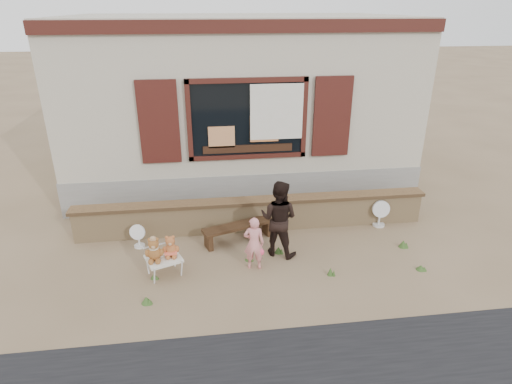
{
  "coord_description": "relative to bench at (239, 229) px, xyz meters",
  "views": [
    {
      "loc": [
        -0.95,
        -6.69,
        4.23
      ],
      "look_at": [
        0.0,
        0.6,
        1.0
      ],
      "focal_mm": 30.0,
      "sensor_mm": 36.0,
      "label": 1
    }
  ],
  "objects": [
    {
      "name": "fan_right",
      "position": [
        2.95,
        0.26,
        0.03
      ],
      "size": [
        0.36,
        0.24,
        0.58
      ],
      "rotation": [
        0.0,
        0.0,
        -0.08
      ],
      "color": "silver",
      "rests_on": "ground"
    },
    {
      "name": "teddy_bear_right",
      "position": [
        -1.22,
        -0.91,
        0.27
      ],
      "size": [
        0.35,
        0.33,
        0.39
      ],
      "primitive_type": null,
      "rotation": [
        0.0,
        0.0,
        0.37
      ],
      "color": "#9A542A",
      "rests_on": "folding_chair"
    },
    {
      "name": "adult",
      "position": [
        0.68,
        -0.53,
        0.45
      ],
      "size": [
        0.88,
        0.82,
        1.43
      ],
      "primitive_type": "imported",
      "rotation": [
        0.0,
        0.0,
        2.62
      ],
      "color": "black",
      "rests_on": "ground"
    },
    {
      "name": "grass_tufts",
      "position": [
        1.03,
        -1.03,
        -0.2
      ],
      "size": [
        4.82,
        1.33,
        0.15
      ],
      "color": "#375923",
      "rests_on": "ground"
    },
    {
      "name": "fan_left",
      "position": [
        -1.89,
        0.03,
        -0.02
      ],
      "size": [
        0.31,
        0.2,
        0.48
      ],
      "rotation": [
        0.0,
        0.0,
        -0.24
      ],
      "color": "white",
      "rests_on": "ground"
    },
    {
      "name": "bench",
      "position": [
        0.0,
        0.0,
        0.0
      ],
      "size": [
        1.43,
        0.75,
        0.36
      ],
      "rotation": [
        0.0,
        0.0,
        0.34
      ],
      "color": "black",
      "rests_on": "ground"
    },
    {
      "name": "ground",
      "position": [
        0.35,
        -0.54,
        -0.26
      ],
      "size": [
        80.0,
        80.0,
        0.0
      ],
      "primitive_type": "plane",
      "color": "brown",
      "rests_on": "ground"
    },
    {
      "name": "folding_chair",
      "position": [
        -1.35,
        -0.96,
        0.04
      ],
      "size": [
        0.69,
        0.65,
        0.34
      ],
      "rotation": [
        0.0,
        0.0,
        0.37
      ],
      "color": "silver",
      "rests_on": "ground"
    },
    {
      "name": "shopfront",
      "position": [
        0.35,
        3.94,
        1.73
      ],
      "size": [
        8.04,
        5.13,
        4.0
      ],
      "color": "#B4A891",
      "rests_on": "ground"
    },
    {
      "name": "teddy_bear_left",
      "position": [
        -1.48,
        -1.01,
        0.29
      ],
      "size": [
        0.39,
        0.36,
        0.42
      ],
      "primitive_type": null,
      "rotation": [
        0.0,
        0.0,
        0.37
      ],
      "color": "brown",
      "rests_on": "folding_chair"
    },
    {
      "name": "brick_wall",
      "position": [
        0.35,
        0.46,
        0.08
      ],
      "size": [
        7.1,
        0.36,
        0.67
      ],
      "color": "tan",
      "rests_on": "ground"
    },
    {
      "name": "child",
      "position": [
        0.18,
        -0.95,
        0.22
      ],
      "size": [
        0.39,
        0.29,
        0.98
      ],
      "primitive_type": "imported",
      "rotation": [
        0.0,
        0.0,
        2.97
      ],
      "color": "pink",
      "rests_on": "ground"
    }
  ]
}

